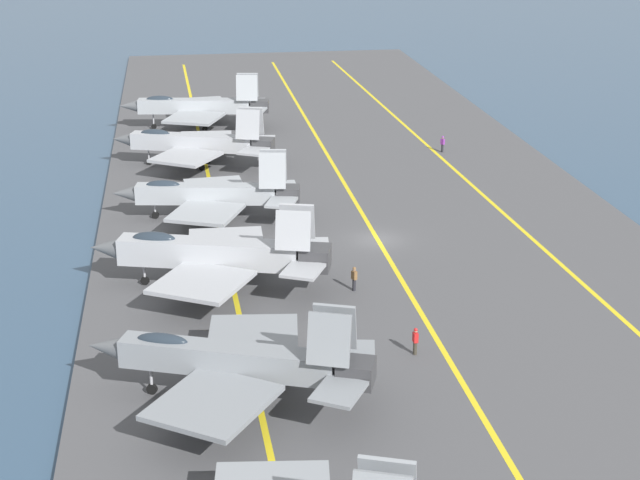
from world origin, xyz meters
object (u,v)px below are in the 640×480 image
parked_jet_third (213,254)px  crew_purple_vest (443,143)px  crew_brown_vest (354,278)px  parked_jet_fifth (196,143)px  parked_jet_second (235,361)px  crew_red_vest (415,340)px  parked_jet_fourth (211,194)px  parked_jet_sixth (198,106)px

parked_jet_third → crew_purple_vest: parked_jet_third is taller
crew_brown_vest → parked_jet_fifth: bearing=16.6°
parked_jet_second → crew_brown_vest: 16.79m
parked_jet_third → parked_jet_fifth: (30.25, 0.15, -0.13)m
parked_jet_fifth → crew_red_vest: (-42.00, -11.42, -1.48)m
parked_jet_third → crew_red_vest: parked_jet_third is taller
parked_jet_third → crew_red_vest: bearing=-136.2°
parked_jet_fifth → crew_red_vest: 43.55m
parked_jet_second → parked_jet_fourth: bearing=-0.3°
parked_jet_second → crew_purple_vest: bearing=-27.1°
parked_jet_sixth → parked_jet_fifth: bearing=177.4°
parked_jet_sixth → crew_brown_vest: 48.22m
parked_jet_third → crew_red_vest: size_ratio=9.76×
crew_red_vest → parked_jet_fifth: bearing=15.2°
crew_red_vest → parked_jet_fourth: bearing=22.1°
parked_jet_fifth → crew_purple_vest: parked_jet_fifth is taller
parked_jet_sixth → parked_jet_fourth: bearing=-180.0°
parked_jet_third → crew_red_vest: 16.36m
crew_brown_vest → parked_jet_fourth: bearing=28.3°
parked_jet_second → crew_brown_vest: (14.05, -9.05, -1.59)m
parked_jet_sixth → parked_jet_second: bearing=179.9°
crew_red_vest → crew_purple_vest: (43.74, -13.64, -0.01)m
parked_jet_third → crew_purple_vest: size_ratio=9.87×
parked_jet_second → parked_jet_fourth: size_ratio=1.02×
parked_jet_third → crew_brown_vest: size_ratio=9.61×
parked_jet_fourth → parked_jet_third: bearing=177.8°
parked_jet_sixth → crew_purple_vest: (-13.52, -24.36, -1.67)m
crew_red_vest → crew_brown_vest: bearing=10.5°
parked_jet_fourth → parked_jet_fifth: size_ratio=0.96×
parked_jet_second → parked_jet_fourth: (30.53, -0.17, -0.40)m
parked_jet_fourth → crew_red_vest: size_ratio=9.02×
parked_jet_fourth → crew_purple_vest: bearing=-54.5°
parked_jet_sixth → crew_purple_vest: parked_jet_sixth is taller
parked_jet_fifth → parked_jet_sixth: size_ratio=0.97×
parked_jet_fourth → parked_jet_sixth: parked_jet_sixth is taller
parked_jet_second → parked_jet_third: 15.90m
parked_jet_fifth → parked_jet_sixth: 15.29m
crew_red_vest → crew_purple_vest: bearing=-17.3°
parked_jet_second → parked_jet_third: bearing=1.4°
parked_jet_sixth → crew_red_vest: parked_jet_sixth is taller
parked_jet_sixth → crew_purple_vest: 27.91m
parked_jet_second → parked_jet_sixth: (61.42, -0.16, 0.05)m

